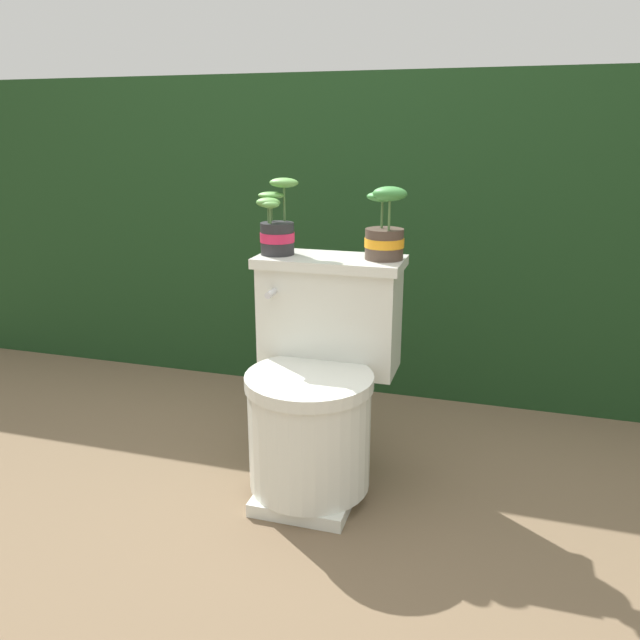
{
  "coord_description": "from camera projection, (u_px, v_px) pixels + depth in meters",
  "views": [
    {
      "loc": [
        0.58,
        -1.56,
        1.06
      ],
      "look_at": [
        0.08,
        0.12,
        0.52
      ],
      "focal_mm": 35.0,
      "sensor_mm": 36.0,
      "label": 1
    }
  ],
  "objects": [
    {
      "name": "ground_plane",
      "position": [
        282.0,
        492.0,
        1.9
      ],
      "size": [
        12.0,
        12.0,
        0.0
      ],
      "primitive_type": "plane",
      "color": "brown"
    },
    {
      "name": "hedge_backdrop",
      "position": [
        367.0,
        230.0,
        2.77
      ],
      "size": [
        4.38,
        0.65,
        1.27
      ],
      "color": "#193819",
      "rests_on": "ground"
    },
    {
      "name": "toilet",
      "position": [
        317.0,
        388.0,
        1.87
      ],
      "size": [
        0.45,
        0.51,
        0.69
      ],
      "color": "silver",
      "rests_on": "ground"
    },
    {
      "name": "potted_plant_left",
      "position": [
        277.0,
        227.0,
        1.91
      ],
      "size": [
        0.13,
        0.12,
        0.23
      ],
      "color": "#262628",
      "rests_on": "toilet"
    },
    {
      "name": "potted_plant_midleft",
      "position": [
        385.0,
        232.0,
        1.83
      ],
      "size": [
        0.13,
        0.12,
        0.22
      ],
      "color": "#47382D",
      "rests_on": "toilet"
    }
  ]
}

